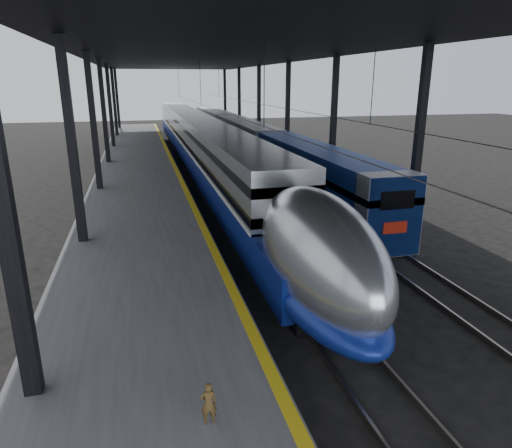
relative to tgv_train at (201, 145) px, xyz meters
name	(u,v)px	position (x,y,z in m)	size (l,w,h in m)	color
ground	(246,299)	(-2.00, -25.92, -2.00)	(160.00, 160.00, 0.00)	black
platform	(138,178)	(-5.50, -5.92, -1.50)	(6.00, 80.00, 1.00)	#4C4C4F
yellow_strip	(176,170)	(-2.70, -5.92, -0.99)	(0.30, 80.00, 0.01)	gold
rails	(244,179)	(2.50, -5.92, -1.92)	(6.52, 80.00, 0.16)	slate
canopy	(207,55)	(-0.10, -5.92, 7.12)	(18.00, 75.00, 9.47)	black
tgv_train	(201,145)	(0.00, 0.00, 0.00)	(2.98, 65.20, 4.27)	#B1B3B8
second_train	(247,140)	(5.00, 3.54, -0.16)	(2.64, 56.05, 3.63)	navy
child	(208,403)	(-4.31, -32.80, -0.55)	(0.33, 0.22, 0.90)	#4E3A1A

